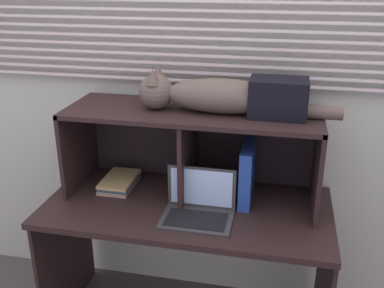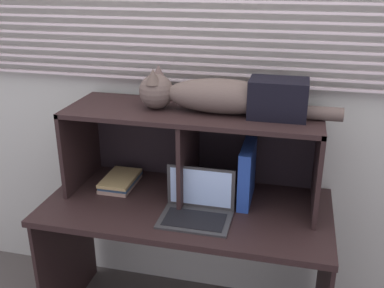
% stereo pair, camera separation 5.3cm
% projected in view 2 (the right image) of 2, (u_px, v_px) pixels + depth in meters
% --- Properties ---
extents(back_panel_with_blinds, '(4.40, 0.08, 2.50)m').
position_uv_depth(back_panel_with_blinds, '(204.00, 79.00, 2.26)').
color(back_panel_with_blinds, beige).
rests_on(back_panel_with_blinds, ground).
extents(desk, '(1.35, 0.65, 0.73)m').
position_uv_depth(desk, '(187.00, 231.00, 2.18)').
color(desk, black).
rests_on(desk, ground).
extents(hutch_shelf_unit, '(1.19, 0.41, 0.43)m').
position_uv_depth(hutch_shelf_unit, '(193.00, 135.00, 2.15)').
color(hutch_shelf_unit, black).
rests_on(hutch_shelf_unit, desk).
extents(cat, '(0.92, 0.18, 0.20)m').
position_uv_depth(cat, '(210.00, 95.00, 2.02)').
color(cat, brown).
rests_on(cat, hutch_shelf_unit).
extents(laptop, '(0.32, 0.22, 0.21)m').
position_uv_depth(laptop, '(197.00, 207.00, 2.01)').
color(laptop, '#333333').
rests_on(laptop, desk).
extents(binder_upright, '(0.06, 0.27, 0.28)m').
position_uv_depth(binder_upright, '(247.00, 173.00, 2.12)').
color(binder_upright, '#224297').
rests_on(binder_upright, desk).
extents(book_stack, '(0.16, 0.25, 0.05)m').
position_uv_depth(book_stack, '(120.00, 181.00, 2.30)').
color(book_stack, tan).
rests_on(book_stack, desk).
extents(storage_box, '(0.25, 0.17, 0.17)m').
position_uv_depth(storage_box, '(278.00, 98.00, 1.95)').
color(storage_box, black).
rests_on(storage_box, hutch_shelf_unit).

